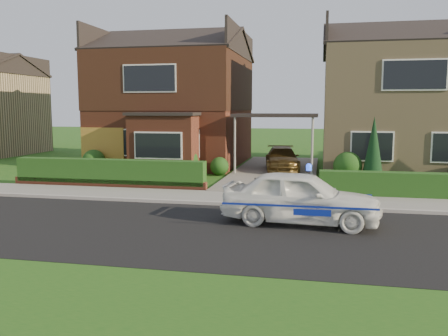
# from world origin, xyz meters

# --- Properties ---
(ground) EXTENTS (120.00, 120.00, 0.00)m
(ground) POSITION_xyz_m (0.00, 0.00, 0.00)
(ground) COLOR #194D14
(ground) RESTS_ON ground
(road) EXTENTS (60.00, 6.00, 0.02)m
(road) POSITION_xyz_m (0.00, 0.00, 0.00)
(road) COLOR black
(road) RESTS_ON ground
(kerb) EXTENTS (60.00, 0.16, 0.12)m
(kerb) POSITION_xyz_m (0.00, 3.05, 0.06)
(kerb) COLOR #9E9993
(kerb) RESTS_ON ground
(sidewalk) EXTENTS (60.00, 2.00, 0.10)m
(sidewalk) POSITION_xyz_m (0.00, 4.10, 0.05)
(sidewalk) COLOR slate
(sidewalk) RESTS_ON ground
(grass_verge) EXTENTS (60.00, 4.00, 0.01)m
(grass_verge) POSITION_xyz_m (0.00, -5.00, 0.00)
(grass_verge) COLOR #194D14
(grass_verge) RESTS_ON ground
(driveway) EXTENTS (3.80, 12.00, 0.12)m
(driveway) POSITION_xyz_m (0.00, 11.00, 0.06)
(driveway) COLOR #666059
(driveway) RESTS_ON ground
(house_left) EXTENTS (7.50, 9.53, 7.25)m
(house_left) POSITION_xyz_m (-5.78, 13.90, 3.81)
(house_left) COLOR brown
(house_left) RESTS_ON ground
(house_right) EXTENTS (7.50, 8.06, 7.25)m
(house_right) POSITION_xyz_m (5.80, 13.99, 3.66)
(house_right) COLOR tan
(house_right) RESTS_ON ground
(carport_link) EXTENTS (3.80, 3.00, 2.77)m
(carport_link) POSITION_xyz_m (0.00, 10.95, 2.66)
(carport_link) COLOR black
(carport_link) RESTS_ON ground
(garage_door) EXTENTS (2.20, 0.10, 2.10)m
(garage_door) POSITION_xyz_m (-8.25, 9.96, 1.05)
(garage_door) COLOR olive
(garage_door) RESTS_ON ground
(dwarf_wall) EXTENTS (7.70, 0.25, 0.36)m
(dwarf_wall) POSITION_xyz_m (-5.80, 5.30, 0.18)
(dwarf_wall) COLOR brown
(dwarf_wall) RESTS_ON ground
(hedge_left) EXTENTS (7.50, 0.55, 0.90)m
(hedge_left) POSITION_xyz_m (-5.80, 5.45, 0.00)
(hedge_left) COLOR #133C15
(hedge_left) RESTS_ON ground
(hedge_right) EXTENTS (7.50, 0.55, 0.80)m
(hedge_right) POSITION_xyz_m (5.80, 5.35, 0.00)
(hedge_right) COLOR #133C15
(hedge_right) RESTS_ON ground
(shrub_left_far) EXTENTS (1.08, 1.08, 1.08)m
(shrub_left_far) POSITION_xyz_m (-8.50, 9.50, 0.54)
(shrub_left_far) COLOR #133C15
(shrub_left_far) RESTS_ON ground
(shrub_left_mid) EXTENTS (1.32, 1.32, 1.32)m
(shrub_left_mid) POSITION_xyz_m (-4.00, 9.30, 0.66)
(shrub_left_mid) COLOR #133C15
(shrub_left_mid) RESTS_ON ground
(shrub_left_near) EXTENTS (0.84, 0.84, 0.84)m
(shrub_left_near) POSITION_xyz_m (-2.40, 9.60, 0.42)
(shrub_left_near) COLOR #133C15
(shrub_left_near) RESTS_ON ground
(shrub_right_near) EXTENTS (1.20, 1.20, 1.20)m
(shrub_right_near) POSITION_xyz_m (3.20, 9.40, 0.60)
(shrub_right_near) COLOR #133C15
(shrub_right_near) RESTS_ON ground
(conifer_a) EXTENTS (0.90, 0.90, 2.60)m
(conifer_a) POSITION_xyz_m (4.20, 9.20, 1.30)
(conifer_a) COLOR black
(conifer_a) RESTS_ON ground
(police_car) EXTENTS (3.77, 4.22, 1.56)m
(police_car) POSITION_xyz_m (1.60, 1.20, 0.70)
(police_car) COLOR white
(police_car) RESTS_ON ground
(driveway_car) EXTENTS (1.99, 3.87, 1.07)m
(driveway_car) POSITION_xyz_m (0.29, 11.15, 0.66)
(driveway_car) COLOR brown
(driveway_car) RESTS_ON driveway
(potted_plant_a) EXTENTS (0.40, 0.28, 0.73)m
(potted_plant_a) POSITION_xyz_m (-6.38, 7.28, 0.36)
(potted_plant_a) COLOR gray
(potted_plant_a) RESTS_ON ground
(potted_plant_b) EXTENTS (0.55, 0.52, 0.78)m
(potted_plant_b) POSITION_xyz_m (-4.37, 8.66, 0.39)
(potted_plant_b) COLOR gray
(potted_plant_b) RESTS_ON ground
(potted_plant_c) EXTENTS (0.51, 0.51, 0.69)m
(potted_plant_c) POSITION_xyz_m (-3.40, 8.54, 0.34)
(potted_plant_c) COLOR gray
(potted_plant_c) RESTS_ON ground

